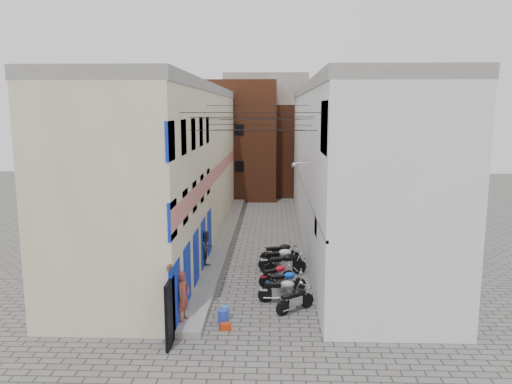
# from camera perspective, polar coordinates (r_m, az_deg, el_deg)

# --- Properties ---
(ground) EXTENTS (90.00, 90.00, 0.00)m
(ground) POSITION_cam_1_polar(r_m,az_deg,el_deg) (17.34, -0.87, -16.60)
(ground) COLOR #5D5A57
(ground) RESTS_ON ground
(plinth) EXTENTS (0.90, 26.00, 0.25)m
(plinth) POSITION_cam_1_polar(r_m,az_deg,el_deg) (29.66, -3.55, -5.22)
(plinth) COLOR gray
(plinth) RESTS_ON ground
(building_left) EXTENTS (5.10, 27.00, 9.00)m
(building_left) POSITION_cam_1_polar(r_m,az_deg,el_deg) (29.26, -9.38, 3.19)
(building_left) COLOR #C0B091
(building_left) RESTS_ON ground
(building_right) EXTENTS (5.94, 26.00, 9.00)m
(building_right) POSITION_cam_1_polar(r_m,az_deg,el_deg) (29.03, 10.37, 3.13)
(building_right) COLOR silver
(building_right) RESTS_ON ground
(building_far_brick_left) EXTENTS (6.00, 6.00, 10.00)m
(building_far_brick_left) POSITION_cam_1_polar(r_m,az_deg,el_deg) (43.73, -1.63, 5.99)
(building_far_brick_left) COLOR brown
(building_far_brick_left) RESTS_ON ground
(building_far_brick_right) EXTENTS (5.00, 6.00, 8.00)m
(building_far_brick_right) POSITION_cam_1_polar(r_m,az_deg,el_deg) (45.76, 4.82, 4.85)
(building_far_brick_right) COLOR brown
(building_far_brick_right) RESTS_ON ground
(building_far_concrete) EXTENTS (8.00, 5.00, 11.00)m
(building_far_concrete) POSITION_cam_1_polar(r_m,az_deg,el_deg) (49.61, 1.14, 6.97)
(building_far_concrete) COLOR gray
(building_far_concrete) RESTS_ON ground
(far_shopfront) EXTENTS (2.00, 0.30, 2.40)m
(far_shopfront) POSITION_cam_1_polar(r_m,az_deg,el_deg) (41.27, 0.92, 0.48)
(far_shopfront) COLOR black
(far_shopfront) RESTS_ON ground
(overhead_wires) EXTENTS (5.80, 13.02, 1.32)m
(overhead_wires) POSITION_cam_1_polar(r_m,az_deg,el_deg) (23.22, 0.06, 8.22)
(overhead_wires) COLOR black
(overhead_wires) RESTS_ON ground
(motorcycle_a) EXTENTS (1.77, 1.59, 1.05)m
(motorcycle_a) POSITION_cam_1_polar(r_m,az_deg,el_deg) (19.41, 4.51, -12.01)
(motorcycle_a) COLOR black
(motorcycle_a) RESTS_ON ground
(motorcycle_b) EXTENTS (1.96, 0.65, 1.13)m
(motorcycle_b) POSITION_cam_1_polar(r_m,az_deg,el_deg) (20.19, 3.02, -11.01)
(motorcycle_b) COLOR #A6A7AB
(motorcycle_b) RESTS_ON ground
(motorcycle_c) EXTENTS (1.89, 1.04, 1.05)m
(motorcycle_c) POSITION_cam_1_polar(r_m,az_deg,el_deg) (21.31, 3.36, -10.01)
(motorcycle_c) COLOR blue
(motorcycle_c) RESTS_ON ground
(motorcycle_d) EXTENTS (1.78, 1.39, 1.01)m
(motorcycle_d) POSITION_cam_1_polar(r_m,az_deg,el_deg) (22.14, 2.37, -9.29)
(motorcycle_d) COLOR #AB0C1E
(motorcycle_d) RESTS_ON ground
(motorcycle_e) EXTENTS (2.25, 1.43, 1.25)m
(motorcycle_e) POSITION_cam_1_polar(r_m,az_deg,el_deg) (23.26, 3.30, -8.07)
(motorcycle_e) COLOR black
(motorcycle_e) RESTS_ON ground
(motorcycle_f) EXTENTS (2.26, 1.25, 1.25)m
(motorcycle_f) POSITION_cam_1_polar(r_m,az_deg,el_deg) (24.04, 2.80, -7.48)
(motorcycle_f) COLOR silver
(motorcycle_f) RESTS_ON ground
(motorcycle_g) EXTENTS (2.21, 1.23, 1.22)m
(motorcycle_g) POSITION_cam_1_polar(r_m,az_deg,el_deg) (24.98, 2.80, -6.86)
(motorcycle_g) COLOR black
(motorcycle_g) RESTS_ON ground
(person_a) EXTENTS (0.61, 0.75, 1.80)m
(person_a) POSITION_cam_1_polar(r_m,az_deg,el_deg) (18.05, -8.34, -11.64)
(person_a) COLOR brown
(person_a) RESTS_ON plinth
(person_b) EXTENTS (0.96, 1.04, 1.71)m
(person_b) POSITION_cam_1_polar(r_m,az_deg,el_deg) (23.79, -5.69, -6.49)
(person_b) COLOR #303048
(person_b) RESTS_ON plinth
(water_jug_near) EXTENTS (0.44, 0.44, 0.53)m
(water_jug_near) POSITION_cam_1_polar(r_m,az_deg,el_deg) (18.42, -3.84, -14.08)
(water_jug_near) COLOR #263BBE
(water_jug_near) RESTS_ON ground
(water_jug_far) EXTENTS (0.37, 0.37, 0.51)m
(water_jug_far) POSITION_cam_1_polar(r_m,az_deg,el_deg) (18.79, -3.55, -13.64)
(water_jug_far) COLOR #256DBB
(water_jug_far) RESTS_ON ground
(red_crate) EXTENTS (0.41, 0.36, 0.22)m
(red_crate) POSITION_cam_1_polar(r_m,az_deg,el_deg) (18.08, -3.52, -15.09)
(red_crate) COLOR #B12D0C
(red_crate) RESTS_ON ground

